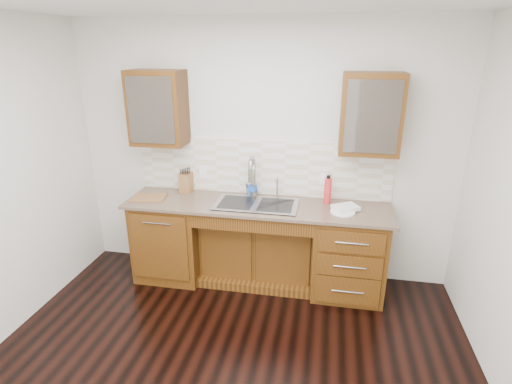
% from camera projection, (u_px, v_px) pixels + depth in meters
% --- Properties ---
extents(wall_back, '(4.00, 0.10, 2.70)m').
position_uv_depth(wall_back, '(263.00, 153.00, 4.24)').
color(wall_back, silver).
rests_on(wall_back, ground).
extents(base_cabinet_left, '(0.70, 0.62, 0.88)m').
position_uv_depth(base_cabinet_left, '(172.00, 237.00, 4.39)').
color(base_cabinet_left, '#593014').
rests_on(base_cabinet_left, ground).
extents(base_cabinet_center, '(1.20, 0.44, 0.70)m').
position_uv_depth(base_cabinet_center, '(258.00, 248.00, 4.34)').
color(base_cabinet_center, '#593014').
rests_on(base_cabinet_center, ground).
extents(base_cabinet_right, '(0.70, 0.62, 0.88)m').
position_uv_depth(base_cabinet_right, '(348.00, 253.00, 4.06)').
color(base_cabinet_right, '#593014').
rests_on(base_cabinet_right, ground).
extents(countertop, '(2.70, 0.65, 0.03)m').
position_uv_depth(countertop, '(256.00, 205.00, 4.05)').
color(countertop, '#84705B').
rests_on(countertop, base_cabinet_left).
extents(backsplash, '(2.70, 0.02, 0.59)m').
position_uv_depth(backsplash, '(262.00, 168.00, 4.24)').
color(backsplash, beige).
rests_on(backsplash, wall_back).
extents(sink, '(0.84, 0.46, 0.19)m').
position_uv_depth(sink, '(256.00, 212.00, 4.06)').
color(sink, '#9E9EA5').
rests_on(sink, countertop).
extents(faucet, '(0.04, 0.04, 0.40)m').
position_uv_depth(faucet, '(254.00, 179.00, 4.19)').
color(faucet, '#999993').
rests_on(faucet, countertop).
extents(filter_tap, '(0.02, 0.02, 0.24)m').
position_uv_depth(filter_tap, '(277.00, 187.00, 4.18)').
color(filter_tap, '#999993').
rests_on(filter_tap, countertop).
extents(upper_cabinet_left, '(0.55, 0.34, 0.75)m').
position_uv_depth(upper_cabinet_left, '(158.00, 108.00, 4.06)').
color(upper_cabinet_left, '#593014').
rests_on(upper_cabinet_left, wall_back).
extents(upper_cabinet_right, '(0.55, 0.34, 0.75)m').
position_uv_depth(upper_cabinet_right, '(371.00, 114.00, 3.69)').
color(upper_cabinet_right, '#593014').
rests_on(upper_cabinet_right, wall_back).
extents(outlet_left, '(0.08, 0.01, 0.12)m').
position_uv_depth(outlet_left, '(203.00, 172.00, 4.37)').
color(outlet_left, white).
rests_on(outlet_left, backsplash).
extents(outlet_right, '(0.08, 0.01, 0.12)m').
position_uv_depth(outlet_right, '(323.00, 179.00, 4.14)').
color(outlet_right, white).
rests_on(outlet_right, backsplash).
extents(soap_bottle, '(0.09, 0.09, 0.17)m').
position_uv_depth(soap_bottle, '(253.00, 188.00, 4.25)').
color(soap_bottle, blue).
rests_on(soap_bottle, countertop).
extents(water_bottle, '(0.07, 0.07, 0.27)m').
position_uv_depth(water_bottle, '(328.00, 191.00, 4.03)').
color(water_bottle, red).
rests_on(water_bottle, countertop).
extents(plate, '(0.30, 0.30, 0.01)m').
position_uv_depth(plate, '(343.00, 212.00, 3.84)').
color(plate, white).
rests_on(plate, countertop).
extents(dish_towel, '(0.29, 0.27, 0.04)m').
position_uv_depth(dish_towel, '(346.00, 208.00, 3.87)').
color(dish_towel, white).
rests_on(dish_towel, plate).
extents(knife_block, '(0.12, 0.19, 0.21)m').
position_uv_depth(knife_block, '(187.00, 182.00, 4.38)').
color(knife_block, brown).
rests_on(knife_block, countertop).
extents(cutting_board, '(0.38, 0.29, 0.02)m').
position_uv_depth(cutting_board, '(149.00, 198.00, 4.20)').
color(cutting_board, '#A86C48').
rests_on(cutting_board, countertop).
extents(cup_left_a, '(0.13, 0.13, 0.10)m').
position_uv_depth(cup_left_a, '(151.00, 113.00, 4.09)').
color(cup_left_a, silver).
rests_on(cup_left_a, upper_cabinet_left).
extents(cup_left_b, '(0.11, 0.11, 0.10)m').
position_uv_depth(cup_left_b, '(172.00, 114.00, 4.05)').
color(cup_left_b, silver).
rests_on(cup_left_b, upper_cabinet_left).
extents(cup_right_a, '(0.14, 0.14, 0.10)m').
position_uv_depth(cup_right_a, '(366.00, 120.00, 3.72)').
color(cup_right_a, white).
rests_on(cup_right_a, upper_cabinet_right).
extents(cup_right_b, '(0.11, 0.11, 0.09)m').
position_uv_depth(cup_right_b, '(376.00, 120.00, 3.70)').
color(cup_right_b, white).
rests_on(cup_right_b, upper_cabinet_right).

